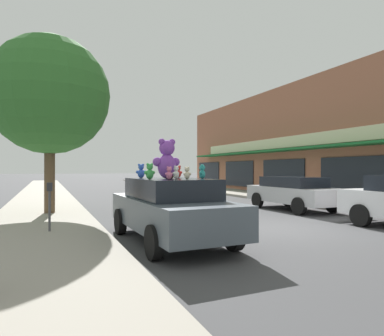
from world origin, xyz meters
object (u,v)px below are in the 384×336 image
(teddy_bear_brown, at_px, (172,172))
(teddy_bear_green, at_px, (150,172))
(teddy_bear_pink, at_px, (169,173))
(teddy_bear_blue, at_px, (141,171))
(street_tree, at_px, (50,95))
(teddy_bear_teal, at_px, (202,172))
(teddy_bear_cream, at_px, (187,173))
(parked_car_far_center, at_px, (293,192))
(plush_art_car, at_px, (171,208))
(teddy_bear_yellow, at_px, (170,172))
(teddy_bear_giant, at_px, (167,159))
(teddy_bear_red, at_px, (178,172))
(teddy_bear_white, at_px, (176,172))
(parking_meter, at_px, (50,200))

(teddy_bear_brown, bearing_deg, teddy_bear_green, 81.31)
(teddy_bear_brown, distance_m, teddy_bear_pink, 1.02)
(teddy_bear_blue, relative_size, street_tree, 0.06)
(teddy_bear_teal, bearing_deg, street_tree, -110.74)
(teddy_bear_cream, height_order, parked_car_far_center, teddy_bear_cream)
(plush_art_car, distance_m, teddy_bear_teal, 1.17)
(plush_art_car, xyz_separation_m, teddy_bear_yellow, (0.13, 0.44, 0.86))
(teddy_bear_giant, distance_m, teddy_bear_blue, 0.91)
(teddy_bear_blue, bearing_deg, teddy_bear_yellow, 161.42)
(teddy_bear_red, bearing_deg, teddy_bear_teal, 92.99)
(teddy_bear_pink, height_order, teddy_bear_blue, teddy_bear_blue)
(teddy_bear_green, bearing_deg, teddy_bear_giant, -148.49)
(teddy_bear_green, relative_size, teddy_bear_blue, 0.99)
(teddy_bear_yellow, distance_m, teddy_bear_teal, 0.98)
(street_tree, bearing_deg, teddy_bear_giant, -65.98)
(teddy_bear_brown, xyz_separation_m, parked_car_far_center, (6.84, 3.67, -0.91))
(teddy_bear_red, bearing_deg, teddy_bear_white, 60.08)
(street_tree, distance_m, parking_meter, 5.42)
(parking_meter, bearing_deg, teddy_bear_pink, -45.52)
(teddy_bear_brown, height_order, teddy_bear_yellow, teddy_bear_brown)
(teddy_bear_pink, bearing_deg, teddy_bear_cream, 155.35)
(teddy_bear_pink, height_order, parking_meter, teddy_bear_pink)
(teddy_bear_green, height_order, street_tree, street_tree)
(teddy_bear_pink, distance_m, teddy_bear_cream, 0.43)
(teddy_bear_brown, relative_size, teddy_bear_white, 1.11)
(teddy_bear_white, height_order, teddy_bear_blue, teddy_bear_blue)
(plush_art_car, xyz_separation_m, parking_meter, (-2.70, 1.81, 0.13))
(teddy_bear_teal, distance_m, teddy_bear_blue, 1.69)
(street_tree, bearing_deg, teddy_bear_white, -65.74)
(teddy_bear_cream, distance_m, teddy_bear_green, 0.85)
(plush_art_car, height_order, street_tree, street_tree)
(teddy_bear_white, distance_m, teddy_bear_green, 0.76)
(plush_art_car, distance_m, teddy_bear_yellow, 0.97)
(teddy_bear_white, distance_m, teddy_bear_blue, 1.16)
(teddy_bear_white, bearing_deg, teddy_bear_giant, -93.80)
(street_tree, bearing_deg, teddy_bear_cream, -66.70)
(teddy_bear_cream, bearing_deg, plush_art_car, -16.21)
(teddy_bear_brown, relative_size, teddy_bear_pink, 1.19)
(teddy_bear_giant, xyz_separation_m, street_tree, (-2.60, 5.82, 2.50))
(teddy_bear_brown, bearing_deg, teddy_bear_yellow, -51.98)
(teddy_bear_blue, distance_m, parking_meter, 2.51)
(teddy_bear_giant, xyz_separation_m, parked_car_far_center, (7.03, 3.87, -1.21))
(teddy_bear_blue, bearing_deg, teddy_bear_teal, 146.51)
(plush_art_car, relative_size, parking_meter, 3.71)
(teddy_bear_red, bearing_deg, parked_car_far_center, -160.04)
(teddy_bear_yellow, distance_m, parked_car_far_center, 7.74)
(teddy_bear_white, distance_m, parked_car_far_center, 8.08)
(plush_art_car, relative_size, teddy_bear_brown, 13.48)
(teddy_bear_giant, height_order, teddy_bear_blue, teddy_bear_giant)
(teddy_bear_green, height_order, teddy_bear_red, teddy_bear_green)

